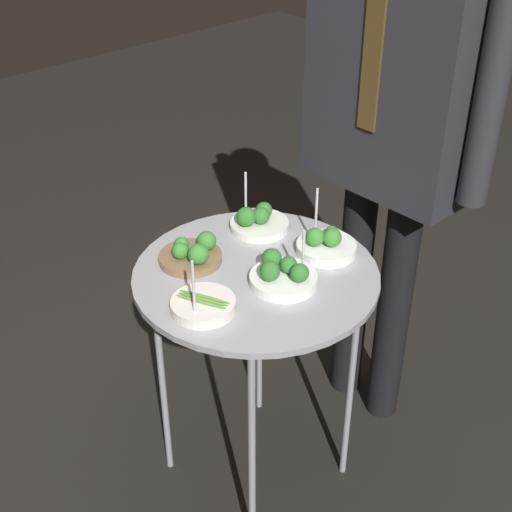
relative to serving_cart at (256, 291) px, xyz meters
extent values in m
plane|color=black|center=(0.00, 0.00, -0.69)|extent=(8.00, 8.00, 0.00)
cylinder|color=#939399|center=(0.00, 0.00, 0.05)|extent=(0.65, 0.65, 0.02)
cylinder|color=gray|center=(0.19, -0.19, -0.33)|extent=(0.02, 0.02, 0.74)
cylinder|color=gray|center=(-0.19, -0.19, -0.33)|extent=(0.02, 0.02, 0.74)
cylinder|color=gray|center=(0.19, 0.19, -0.33)|extent=(0.02, 0.02, 0.74)
cylinder|color=gray|center=(-0.19, 0.19, -0.33)|extent=(0.02, 0.02, 0.74)
cylinder|color=white|center=(0.09, 0.01, 0.07)|extent=(0.17, 0.17, 0.03)
sphere|color=#2D7028|center=(0.13, 0.03, 0.11)|extent=(0.05, 0.05, 0.05)
sphere|color=#2D7028|center=(0.08, 0.03, 0.11)|extent=(0.04, 0.04, 0.04)
sphere|color=#2D7028|center=(0.04, 0.02, 0.11)|extent=(0.05, 0.05, 0.05)
sphere|color=#2D7028|center=(0.08, -0.02, 0.11)|extent=(0.05, 0.05, 0.05)
cylinder|color=silver|center=(0.12, 0.04, 0.14)|extent=(0.01, 0.01, 0.16)
cylinder|color=silver|center=(-0.16, 0.16, 0.07)|extent=(0.17, 0.17, 0.02)
sphere|color=#2D7028|center=(-0.15, 0.16, 0.11)|extent=(0.05, 0.05, 0.05)
sphere|color=#2D7028|center=(-0.16, 0.18, 0.11)|extent=(0.05, 0.05, 0.05)
sphere|color=#2D7028|center=(-0.17, 0.12, 0.11)|extent=(0.06, 0.06, 0.06)
cylinder|color=silver|center=(-0.20, 0.15, 0.14)|extent=(0.01, 0.01, 0.16)
cylinder|color=brown|center=(-0.16, -0.09, 0.07)|extent=(0.17, 0.17, 0.02)
sphere|color=#387F2D|center=(-0.11, -0.10, 0.11)|extent=(0.06, 0.06, 0.06)
sphere|color=#387F2D|center=(-0.15, -0.04, 0.11)|extent=(0.05, 0.05, 0.05)
sphere|color=#387F2D|center=(-0.19, -0.10, 0.10)|extent=(0.04, 0.04, 0.04)
sphere|color=#387F2D|center=(-0.16, -0.12, 0.10)|extent=(0.04, 0.04, 0.04)
cylinder|color=white|center=(0.06, 0.20, 0.07)|extent=(0.16, 0.16, 0.03)
sphere|color=#387F2D|center=(0.08, 0.21, 0.11)|extent=(0.05, 0.05, 0.05)
sphere|color=#387F2D|center=(0.05, 0.24, 0.11)|extent=(0.04, 0.04, 0.04)
sphere|color=#387F2D|center=(0.04, 0.18, 0.11)|extent=(0.05, 0.05, 0.05)
cylinder|color=silver|center=(0.01, 0.21, 0.15)|extent=(0.01, 0.01, 0.18)
cylinder|color=silver|center=(0.03, -0.20, 0.07)|extent=(0.16, 0.16, 0.03)
ellipsoid|color=#5B8938|center=(0.04, -0.21, 0.09)|extent=(0.13, 0.06, 0.01)
ellipsoid|color=#5B8938|center=(0.03, -0.20, 0.09)|extent=(0.13, 0.06, 0.01)
ellipsoid|color=#5B8938|center=(0.03, -0.19, 0.09)|extent=(0.13, 0.06, 0.01)
cylinder|color=silver|center=(0.05, -0.24, 0.15)|extent=(0.01, 0.01, 0.17)
cylinder|color=black|center=(-0.07, 0.50, -0.27)|extent=(0.11, 0.11, 0.85)
cylinder|color=black|center=(0.10, 0.50, -0.27)|extent=(0.11, 0.11, 0.85)
cube|color=#28282D|center=(0.02, 0.50, 0.47)|extent=(0.48, 0.23, 0.63)
cube|color=#4C3819|center=(0.02, 0.38, 0.54)|extent=(0.06, 0.01, 0.38)
cylinder|color=#28282D|center=(-0.26, 0.50, 0.49)|extent=(0.08, 0.08, 0.58)
cylinder|color=#28282D|center=(0.29, 0.50, 0.49)|extent=(0.08, 0.08, 0.58)
camera|label=1|loc=(1.12, -1.04, 1.11)|focal=50.00mm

